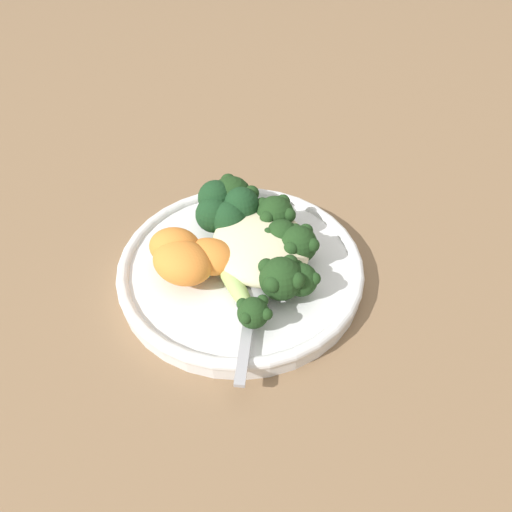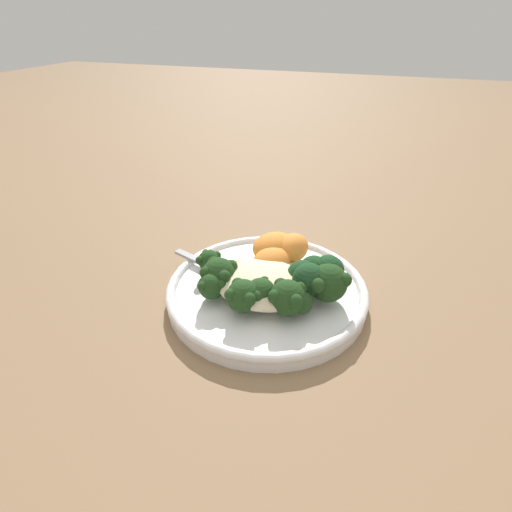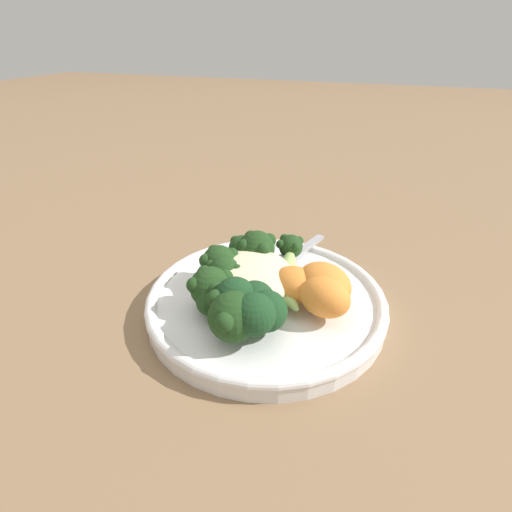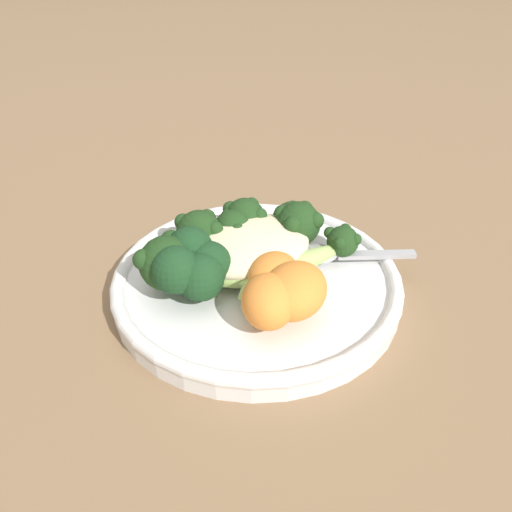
# 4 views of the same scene
# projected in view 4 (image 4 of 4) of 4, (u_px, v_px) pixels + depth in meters

# --- Properties ---
(ground_plane) EXTENTS (4.00, 4.00, 0.00)m
(ground_plane) POSITION_uv_depth(u_px,v_px,m) (239.00, 291.00, 0.43)
(ground_plane) COLOR #846647
(plate) EXTENTS (0.24, 0.24, 0.02)m
(plate) POSITION_uv_depth(u_px,v_px,m) (257.00, 280.00, 0.42)
(plate) COLOR white
(plate) RESTS_ON ground_plane
(quinoa_mound) EXTENTS (0.11, 0.09, 0.03)m
(quinoa_mound) POSITION_uv_depth(u_px,v_px,m) (246.00, 244.00, 0.42)
(quinoa_mound) COLOR beige
(quinoa_mound) RESTS_ON plate
(broccoli_stalk_0) EXTENTS (0.12, 0.04, 0.03)m
(broccoli_stalk_0) POSITION_uv_depth(u_px,v_px,m) (317.00, 254.00, 0.42)
(broccoli_stalk_0) COLOR #9EBC66
(broccoli_stalk_0) RESTS_ON plate
(broccoli_stalk_1) EXTENTS (0.10, 0.09, 0.04)m
(broccoli_stalk_1) POSITION_uv_depth(u_px,v_px,m) (292.00, 232.00, 0.43)
(broccoli_stalk_1) COLOR #9EBC66
(broccoli_stalk_1) RESTS_ON plate
(broccoli_stalk_2) EXTENTS (0.09, 0.10, 0.03)m
(broccoli_stalk_2) POSITION_uv_depth(u_px,v_px,m) (281.00, 236.00, 0.44)
(broccoli_stalk_2) COLOR #9EBC66
(broccoli_stalk_2) RESTS_ON plate
(broccoli_stalk_3) EXTENTS (0.05, 0.10, 0.04)m
(broccoli_stalk_3) POSITION_uv_depth(u_px,v_px,m) (247.00, 228.00, 0.44)
(broccoli_stalk_3) COLOR #9EBC66
(broccoli_stalk_3) RESTS_ON plate
(broccoli_stalk_4) EXTENTS (0.03, 0.10, 0.03)m
(broccoli_stalk_4) POSITION_uv_depth(u_px,v_px,m) (238.00, 240.00, 0.43)
(broccoli_stalk_4) COLOR #9EBC66
(broccoli_stalk_4) RESTS_ON plate
(broccoli_stalk_5) EXTENTS (0.07, 0.12, 0.04)m
(broccoli_stalk_5) POSITION_uv_depth(u_px,v_px,m) (213.00, 244.00, 0.42)
(broccoli_stalk_5) COLOR #9EBC66
(broccoli_stalk_5) RESTS_ON plate
(broccoli_stalk_6) EXTENTS (0.07, 0.10, 0.03)m
(broccoli_stalk_6) POSITION_uv_depth(u_px,v_px,m) (208.00, 257.00, 0.41)
(broccoli_stalk_6) COLOR #9EBC66
(broccoli_stalk_6) RESTS_ON plate
(broccoli_stalk_7) EXTENTS (0.12, 0.08, 0.04)m
(broccoli_stalk_7) POSITION_uv_depth(u_px,v_px,m) (179.00, 263.00, 0.39)
(broccoli_stalk_7) COLOR #9EBC66
(broccoli_stalk_7) RESTS_ON plate
(sweet_potato_chunk_0) EXTENTS (0.05, 0.06, 0.04)m
(sweet_potato_chunk_0) POSITION_uv_depth(u_px,v_px,m) (267.00, 302.00, 0.35)
(sweet_potato_chunk_0) COLOR orange
(sweet_potato_chunk_0) RESTS_ON plate
(sweet_potato_chunk_1) EXTENTS (0.08, 0.08, 0.04)m
(sweet_potato_chunk_1) POSITION_uv_depth(u_px,v_px,m) (294.00, 290.00, 0.36)
(sweet_potato_chunk_1) COLOR orange
(sweet_potato_chunk_1) RESTS_ON plate
(sweet_potato_chunk_2) EXTENTS (0.06, 0.06, 0.03)m
(sweet_potato_chunk_2) POSITION_uv_depth(u_px,v_px,m) (274.00, 275.00, 0.39)
(sweet_potato_chunk_2) COLOR orange
(sweet_potato_chunk_2) RESTS_ON plate
(kale_tuft) EXTENTS (0.06, 0.07, 0.04)m
(kale_tuft) POSITION_uv_depth(u_px,v_px,m) (189.00, 265.00, 0.38)
(kale_tuft) COLOR #193D1E
(kale_tuft) RESTS_ON plate
(spoon) EXTENTS (0.11, 0.05, 0.01)m
(spoon) POSITION_uv_depth(u_px,v_px,m) (324.00, 254.00, 0.43)
(spoon) COLOR #A3A3A8
(spoon) RESTS_ON plate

